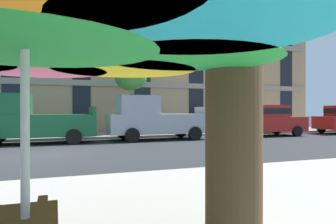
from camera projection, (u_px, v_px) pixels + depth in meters
ground_plane at (42, 155)px, 10.51m from camera, size 120.00×120.00×0.00m
sidewalk_far at (47, 137)px, 16.91m from camera, size 56.00×3.60×0.12m
apartment_building at (49, 7)px, 24.55m from camera, size 39.39×12.08×19.20m
pickup_green at (29, 121)px, 13.76m from camera, size 5.10×2.12×2.20m
pickup_silver at (154, 119)px, 15.70m from camera, size 5.10×2.12×2.20m
sedan_red at (266, 120)px, 17.99m from camera, size 4.40×1.98×1.78m
street_tree_middle at (132, 76)px, 18.19m from camera, size 1.92×1.85×4.47m
patio_umbrella at (25, 12)px, 2.11m from camera, size 3.90×3.90×2.48m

